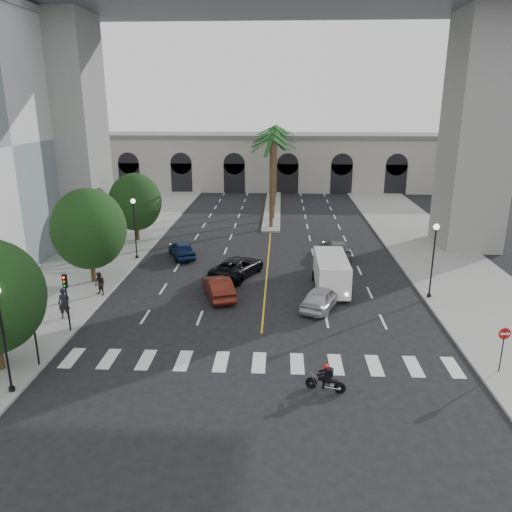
% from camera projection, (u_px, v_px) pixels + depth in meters
% --- Properties ---
extents(ground, '(140.00, 140.00, 0.00)m').
position_uv_depth(ground, '(260.00, 349.00, 27.56)').
color(ground, black).
rests_on(ground, ground).
extents(sidewalk_left, '(8.00, 100.00, 0.15)m').
position_uv_depth(sidewalk_left, '(92.00, 262.00, 42.58)').
color(sidewalk_left, gray).
rests_on(sidewalk_left, ground).
extents(sidewalk_right, '(8.00, 100.00, 0.15)m').
position_uv_depth(sidewalk_right, '(449.00, 267.00, 41.15)').
color(sidewalk_right, gray).
rests_on(sidewalk_right, ground).
extents(median, '(2.00, 24.00, 0.20)m').
position_uv_depth(median, '(273.00, 209.00, 63.82)').
color(median, gray).
rests_on(median, ground).
extents(pier_building, '(71.00, 10.50, 8.50)m').
position_uv_depth(pier_building, '(275.00, 161.00, 78.83)').
color(pier_building, '#B4ADA2').
rests_on(pier_building, ground).
extents(bridge, '(75.00, 13.00, 26.00)m').
position_uv_depth(bridge, '(311.00, 37.00, 42.98)').
color(bridge, gray).
rests_on(bridge, ground).
extents(palm_a, '(3.20, 3.20, 10.30)m').
position_uv_depth(palm_a, '(272.00, 143.00, 51.63)').
color(palm_a, '#47331E').
rests_on(palm_a, ground).
extents(palm_b, '(3.20, 3.20, 10.60)m').
position_uv_depth(palm_b, '(273.00, 138.00, 55.37)').
color(palm_b, '#47331E').
rests_on(palm_b, ground).
extents(palm_c, '(3.20, 3.20, 10.10)m').
position_uv_depth(palm_c, '(271.00, 139.00, 59.34)').
color(palm_c, '#47331E').
rests_on(palm_c, ground).
extents(palm_d, '(3.20, 3.20, 10.90)m').
position_uv_depth(palm_d, '(275.00, 131.00, 62.92)').
color(palm_d, '#47331E').
rests_on(palm_d, ground).
extents(palm_e, '(3.20, 3.20, 10.40)m').
position_uv_depth(palm_e, '(273.00, 133.00, 66.89)').
color(palm_e, '#47331E').
rests_on(palm_e, ground).
extents(palm_f, '(3.20, 3.20, 10.70)m').
position_uv_depth(palm_f, '(276.00, 130.00, 70.62)').
color(palm_f, '#47331E').
rests_on(palm_f, ground).
extents(street_tree_mid, '(5.44, 5.44, 7.21)m').
position_uv_depth(street_tree_mid, '(89.00, 229.00, 36.50)').
color(street_tree_mid, '#382616').
rests_on(street_tree_mid, ground).
extents(street_tree_far, '(5.04, 5.04, 6.68)m').
position_uv_depth(street_tree_far, '(135.00, 202.00, 48.05)').
color(street_tree_far, '#382616').
rests_on(street_tree_far, ground).
extents(lamp_post_left_near, '(0.40, 0.40, 5.35)m').
position_uv_depth(lamp_post_left_near, '(2.00, 331.00, 22.39)').
color(lamp_post_left_near, black).
rests_on(lamp_post_left_near, ground).
extents(lamp_post_left_far, '(0.40, 0.40, 5.35)m').
position_uv_depth(lamp_post_left_far, '(135.00, 223.00, 42.44)').
color(lamp_post_left_far, black).
rests_on(lamp_post_left_far, ground).
extents(lamp_post_right, '(0.40, 0.40, 5.35)m').
position_uv_depth(lamp_post_right, '(433.00, 255.00, 33.71)').
color(lamp_post_right, black).
rests_on(lamp_post_right, ground).
extents(traffic_signal_near, '(0.25, 0.18, 3.65)m').
position_uv_depth(traffic_signal_near, '(33.00, 322.00, 24.98)').
color(traffic_signal_near, black).
rests_on(traffic_signal_near, ground).
extents(traffic_signal_far, '(0.25, 0.18, 3.65)m').
position_uv_depth(traffic_signal_far, '(66.00, 293.00, 28.80)').
color(traffic_signal_far, black).
rests_on(traffic_signal_far, ground).
extents(motorcycle_rider, '(1.88, 0.69, 1.39)m').
position_uv_depth(motorcycle_rider, '(327.00, 379.00, 23.39)').
color(motorcycle_rider, black).
rests_on(motorcycle_rider, ground).
extents(car_a, '(3.41, 4.76, 1.51)m').
position_uv_depth(car_a, '(322.00, 297.00, 32.88)').
color(car_a, '#B4B4BA').
rests_on(car_a, ground).
extents(car_b, '(2.97, 4.84, 1.51)m').
position_uv_depth(car_b, '(218.00, 287.00, 34.70)').
color(car_b, '#571B11').
rests_on(car_b, ground).
extents(car_c, '(4.51, 6.06, 1.53)m').
position_uv_depth(car_c, '(238.00, 267.00, 39.03)').
color(car_c, black).
rests_on(car_c, ground).
extents(car_d, '(2.66, 5.04, 1.39)m').
position_uv_depth(car_d, '(336.00, 248.00, 44.31)').
color(car_d, slate).
rests_on(car_d, ground).
extents(car_e, '(3.36, 4.79, 1.51)m').
position_uv_depth(car_e, '(182.00, 249.00, 43.77)').
color(car_e, navy).
rests_on(car_e, ground).
extents(cargo_van, '(2.40, 5.86, 2.49)m').
position_uv_depth(cargo_van, '(331.00, 272.00, 35.86)').
color(cargo_van, white).
rests_on(cargo_van, ground).
extents(pedestrian_a, '(0.79, 0.60, 1.95)m').
position_uv_depth(pedestrian_a, '(64.00, 304.00, 30.90)').
color(pedestrian_a, black).
rests_on(pedestrian_a, sidewalk_left).
extents(pedestrian_b, '(1.01, 0.93, 1.66)m').
position_uv_depth(pedestrian_b, '(100.00, 284.00, 34.73)').
color(pedestrian_b, black).
rests_on(pedestrian_b, sidewalk_left).
extents(do_not_enter_sign, '(0.62, 0.08, 2.52)m').
position_uv_depth(do_not_enter_sign, '(504.00, 341.00, 24.52)').
color(do_not_enter_sign, black).
rests_on(do_not_enter_sign, ground).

